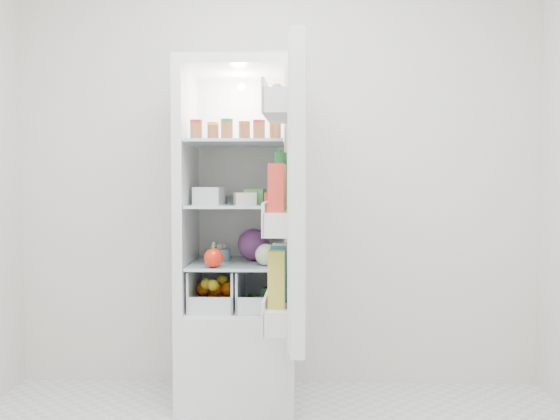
{
  "coord_description": "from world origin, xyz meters",
  "views": [
    {
      "loc": [
        0.11,
        -2.11,
        1.18
      ],
      "look_at": [
        0.03,
        0.95,
        1.04
      ],
      "focal_mm": 40.0,
      "sensor_mm": 36.0,
      "label": 1
    }
  ],
  "objects_px": {
    "mushroom_bowl": "(218,254)",
    "red_cabbage": "(254,244)",
    "refrigerator": "(239,276)",
    "fridge_door": "(293,201)"
  },
  "relations": [
    {
      "from": "refrigerator",
      "to": "mushroom_bowl",
      "type": "height_order",
      "value": "refrigerator"
    },
    {
      "from": "refrigerator",
      "to": "red_cabbage",
      "type": "height_order",
      "value": "refrigerator"
    },
    {
      "from": "red_cabbage",
      "to": "fridge_door",
      "type": "relative_size",
      "value": 0.13
    },
    {
      "from": "mushroom_bowl",
      "to": "fridge_door",
      "type": "relative_size",
      "value": 0.1
    },
    {
      "from": "refrigerator",
      "to": "fridge_door",
      "type": "bearing_deg",
      "value": -65.3
    },
    {
      "from": "refrigerator",
      "to": "mushroom_bowl",
      "type": "bearing_deg",
      "value": 171.21
    },
    {
      "from": "fridge_door",
      "to": "refrigerator",
      "type": "bearing_deg",
      "value": 26.13
    },
    {
      "from": "refrigerator",
      "to": "red_cabbage",
      "type": "bearing_deg",
      "value": 16.9
    },
    {
      "from": "refrigerator",
      "to": "fridge_door",
      "type": "relative_size",
      "value": 1.38
    },
    {
      "from": "mushroom_bowl",
      "to": "red_cabbage",
      "type": "bearing_deg",
      "value": 1.39
    }
  ]
}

